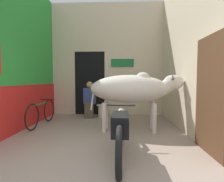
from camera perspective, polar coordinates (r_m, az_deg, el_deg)
The scene contains 9 objects.
ground_plane at distance 2.74m, azimuth -8.44°, elevation -24.94°, with size 30.00×30.00×0.00m, color gray.
wall_left_shopfront at distance 5.24m, azimuth -28.31°, elevation 11.02°, with size 0.25×4.24×4.19m.
wall_back_with_doorway at distance 6.92m, azimuth -3.57°, elevation 7.21°, with size 4.16×0.93×4.19m.
wall_right_with_door at distance 4.82m, azimuth 23.62°, elevation 12.28°, with size 0.22×4.24×4.19m.
cow at distance 4.50m, azimuth 6.70°, elevation 0.65°, with size 2.38×0.85×1.51m.
motorcycle_near at distance 3.08m, azimuth 2.77°, elevation -12.24°, with size 0.58×2.14×0.81m.
bicycle at distance 5.48m, azimuth -21.99°, elevation -6.66°, with size 0.44×1.74×0.72m.
shopkeeper_seated at distance 6.14m, azimuth -7.36°, elevation -2.47°, with size 0.42×0.34×1.26m.
plastic_stool at distance 6.22m, azimuth -3.47°, elevation -6.38°, with size 0.34×0.34×0.44m.
Camera 1 is at (0.46, -2.37, 1.31)m, focal length 28.00 mm.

